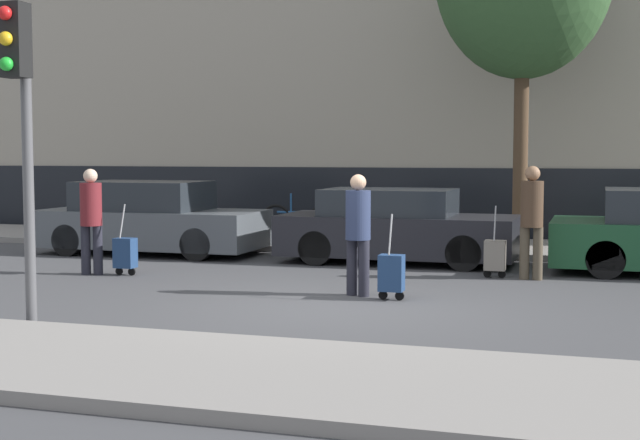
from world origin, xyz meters
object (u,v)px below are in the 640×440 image
pedestrian_left (91,215)px  trolley_center (391,273)px  trolley_left (125,253)px  pedestrian_right (532,215)px  parked_bicycle (299,221)px  traffic_light (20,98)px  parked_car_0 (150,220)px  parked_car_1 (396,228)px  trolley_right (495,256)px  pedestrian_center (358,227)px

pedestrian_left → trolley_center: bearing=159.0°
trolley_center → trolley_left: bearing=166.8°
pedestrian_right → parked_bicycle: (-5.07, 3.93, -0.50)m
trolley_left → traffic_light: bearing=-74.9°
parked_car_0 → traffic_light: size_ratio=1.21×
parked_bicycle → pedestrian_left: bearing=-106.8°
traffic_light → parked_car_1: bearing=69.3°
trolley_left → trolley_center: bearing=-13.2°
trolley_right → traffic_light: traffic_light is taller
parked_car_0 → traffic_light: bearing=-72.5°
parked_car_1 → pedestrian_right: (2.43, -1.43, 0.37)m
pedestrian_right → pedestrian_center: bearing=-129.5°
parked_car_0 → parked_car_1: bearing=0.1°
parked_car_0 → trolley_center: parked_car_0 is taller
trolley_left → traffic_light: (1.11, -4.13, 2.18)m
parked_car_0 → trolley_right: parked_car_0 is taller
trolley_right → trolley_center: bearing=-113.0°
parked_car_1 → trolley_left: (-3.74, -2.85, -0.27)m
pedestrian_center → trolley_right: pedestrian_center is taller
pedestrian_right → parked_car_1: bearing=153.1°
pedestrian_right → trolley_right: bearing=-179.9°
traffic_light → trolley_left: bearing=105.1°
parked_car_0 → pedestrian_right: pedestrian_right is taller
parked_car_0 → parked_bicycle: 3.33m
parked_bicycle → trolley_right: bearing=-40.7°
pedestrian_left → parked_bicycle: pedestrian_left is taller
trolley_center → pedestrian_right: bearing=56.9°
pedestrian_left → pedestrian_right: 6.89m
pedestrian_center → trolley_right: size_ratio=1.47×
pedestrian_right → trolley_right: pedestrian_right is taller
trolley_left → traffic_light: size_ratio=0.32×
parked_car_1 → pedestrian_right: 2.85m
pedestrian_center → trolley_center: size_ratio=1.45×
trolley_left → parked_bicycle: trolley_left is taller
trolley_right → parked_bicycle: 5.97m
traffic_light → pedestrian_right: bearing=47.6°
trolley_center → parked_bicycle: trolley_center is taller
parked_car_0 → parked_car_1: 4.83m
parked_car_0 → pedestrian_center: bearing=-35.8°
traffic_light → pedestrian_left: bearing=112.3°
parked_car_0 → pedestrian_right: 7.41m
trolley_left → trolley_center: size_ratio=0.99×
traffic_light → parked_bicycle: bearing=90.1°
pedestrian_center → pedestrian_right: 3.12m
parked_car_0 → trolley_left: (1.09, -2.84, -0.30)m
pedestrian_left → trolley_center: 5.22m
trolley_center → parked_bicycle: (-3.46, 6.41, 0.13)m
pedestrian_left → trolley_left: pedestrian_left is taller
parked_car_0 → trolley_left: 3.06m
pedestrian_center → trolley_center: pedestrian_center is taller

